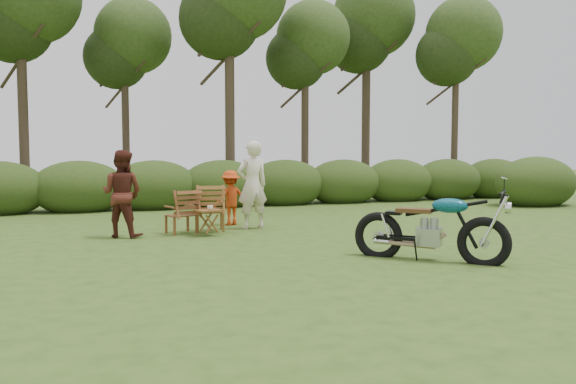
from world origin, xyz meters
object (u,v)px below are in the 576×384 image
object	(u,v)px
motorcycle	(429,260)
lawn_chair_right	(210,231)
lawn_chair_left	(181,233)
child	(231,225)
cup	(210,208)
adult_b	(123,237)
adult_a	(253,228)
side_table	(209,223)

from	to	relation	value
motorcycle	lawn_chair_right	xyz separation A→B (m)	(-2.38, 4.21, 0.00)
lawn_chair_left	child	size ratio (longest dim) A/B	0.72
cup	adult_b	xyz separation A→B (m)	(-1.59, 0.44, -0.55)
cup	adult_b	distance (m)	1.74
cup	motorcycle	bearing A→B (deg)	-54.61
cup	adult_a	size ratio (longest dim) A/B	0.06
lawn_chair_right	side_table	world-z (taller)	side_table
motorcycle	child	xyz separation A→B (m)	(-1.73, 4.99, 0.00)
adult_b	child	size ratio (longest dim) A/B	1.37
lawn_chair_right	cup	xyz separation A→B (m)	(-0.14, -0.68, 0.55)
motorcycle	adult_b	xyz separation A→B (m)	(-4.10, 3.97, 0.00)
lawn_chair_right	child	xyz separation A→B (m)	(0.64, 0.78, 0.00)
lawn_chair_right	adult_b	bearing A→B (deg)	15.96
adult_a	child	xyz separation A→B (m)	(-0.29, 0.72, 0.00)
lawn_chair_left	side_table	world-z (taller)	side_table
adult_b	child	world-z (taller)	adult_b
lawn_chair_left	adult_a	xyz separation A→B (m)	(1.53, 0.21, 0.00)
adult_a	child	size ratio (longest dim) A/B	1.53
adult_a	adult_b	xyz separation A→B (m)	(-2.66, -0.30, 0.00)
child	side_table	bearing A→B (deg)	45.84
adult_b	child	xyz separation A→B (m)	(2.37, 1.02, 0.00)
lawn_chair_left	cup	bearing A→B (deg)	116.26
cup	child	xyz separation A→B (m)	(0.78, 1.45, -0.55)
adult_a	adult_b	world-z (taller)	adult_a
side_table	adult_b	bearing A→B (deg)	165.45
adult_a	adult_b	distance (m)	2.67
lawn_chair_left	adult_a	distance (m)	1.55
motorcycle	child	bearing A→B (deg)	154.58
lawn_chair_left	child	distance (m)	1.56
side_table	child	xyz separation A→B (m)	(0.80, 1.42, -0.25)
lawn_chair_right	adult_b	size ratio (longest dim) A/B	0.57
adult_a	adult_b	size ratio (longest dim) A/B	1.12
lawn_chair_right	cup	size ratio (longest dim) A/B	8.40
adult_a	lawn_chair_right	bearing A→B (deg)	-3.35
adult_b	child	distance (m)	2.58
lawn_chair_right	cup	world-z (taller)	cup
lawn_chair_left	side_table	bearing A→B (deg)	116.62
motorcycle	lawn_chair_left	size ratio (longest dim) A/B	2.51
side_table	adult_a	world-z (taller)	adult_a
side_table	cup	size ratio (longest dim) A/B	4.48
lawn_chair_right	side_table	distance (m)	0.71
cup	adult_b	size ratio (longest dim) A/B	0.07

